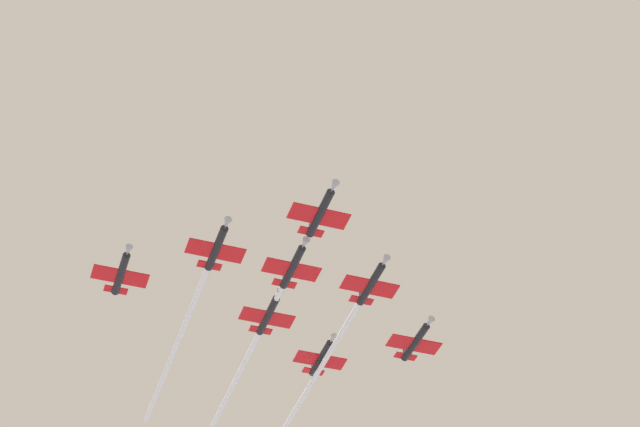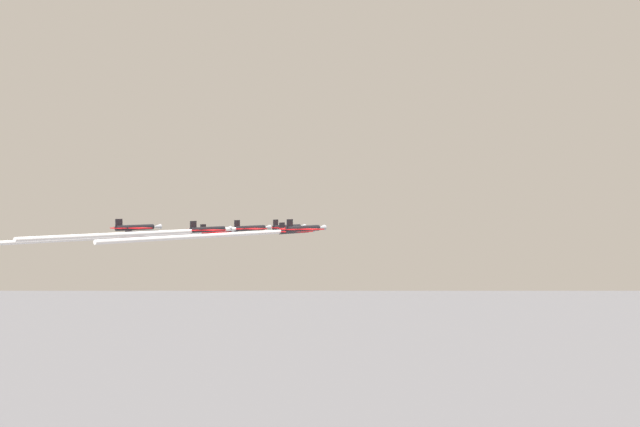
% 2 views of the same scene
% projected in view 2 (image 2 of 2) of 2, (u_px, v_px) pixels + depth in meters
% --- Properties ---
extents(jet_lead, '(10.21, 12.85, 2.82)m').
position_uv_depth(jet_lead, '(287.00, 227.00, 199.31)').
color(jet_lead, black).
extents(jet_port_inner, '(38.50, 63.52, 2.82)m').
position_uv_depth(jet_port_inner, '(153.00, 235.00, 179.33)').
color(jet_port_inner, black).
extents(jet_starboard_inner, '(34.58, 56.90, 2.82)m').
position_uv_depth(jet_starboard_inner, '(244.00, 234.00, 165.85)').
color(jet_starboard_inner, black).
extents(jet_port_outer, '(37.85, 62.41, 2.82)m').
position_uv_depth(jet_port_outer, '(189.00, 231.00, 170.60)').
color(jet_port_outer, black).
extents(jet_starboard_outer, '(10.21, 12.85, 2.82)m').
position_uv_depth(jet_starboard_outer, '(144.00, 233.00, 194.05)').
color(jet_starboard_outer, black).
extents(jet_center_rear, '(10.21, 12.85, 2.82)m').
position_uv_depth(jet_center_rear, '(304.00, 228.00, 161.66)').
color(jet_center_rear, black).
extents(jet_port_trail, '(10.21, 12.85, 2.82)m').
position_uv_depth(jet_port_trail, '(209.00, 229.00, 175.69)').
color(jet_port_trail, black).
extents(jet_starboard_trail, '(10.21, 12.85, 2.82)m').
position_uv_depth(jet_starboard_trail, '(136.00, 227.00, 175.18)').
color(jet_starboard_trail, black).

